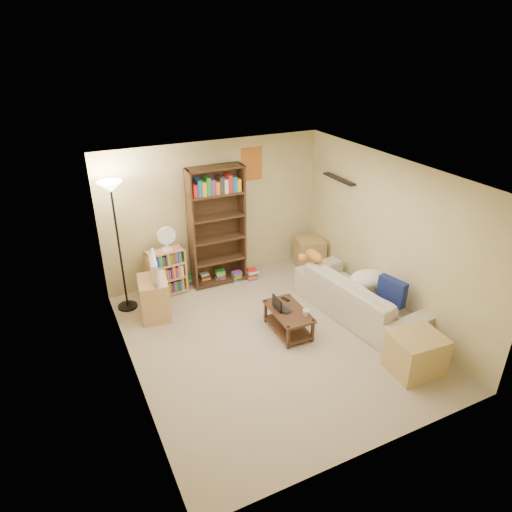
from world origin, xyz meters
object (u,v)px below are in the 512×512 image
at_px(tv_stand, 154,298).
at_px(end_cabinet, 416,354).
at_px(tabby_cat, 312,256).
at_px(mug, 306,313).
at_px(floor_lamp, 114,210).
at_px(sofa, 360,296).
at_px(laptop, 284,307).
at_px(desk_fan, 167,238).
at_px(tall_bookshelf, 217,224).
at_px(short_bookshelf, 166,272).
at_px(television, 151,269).
at_px(side_table, 309,253).
at_px(coffee_table, 288,318).

bearing_deg(tv_stand, end_cabinet, -36.66).
distance_m(tabby_cat, mug, 1.25).
distance_m(tabby_cat, floor_lamp, 3.22).
xyz_separation_m(sofa, laptop, (-1.29, 0.18, 0.06)).
relative_size(laptop, desk_fan, 0.84).
distance_m(laptop, floor_lamp, 2.94).
height_order(tall_bookshelf, short_bookshelf, tall_bookshelf).
distance_m(television, side_table, 3.20).
xyz_separation_m(television, tall_bookshelf, (1.33, 0.58, 0.28)).
xyz_separation_m(tall_bookshelf, side_table, (1.80, -0.18, -0.84)).
height_order(tabby_cat, laptop, tabby_cat).
distance_m(tabby_cat, side_table, 1.21).
bearing_deg(floor_lamp, coffee_table, -40.40).
relative_size(coffee_table, end_cabinet, 1.31).
bearing_deg(television, desk_fan, -29.44).
xyz_separation_m(tabby_cat, laptop, (-0.89, -0.67, -0.37)).
xyz_separation_m(tv_stand, floor_lamp, (-0.36, 0.45, 1.39)).
xyz_separation_m(tall_bookshelf, short_bookshelf, (-0.96, -0.01, -0.71)).
bearing_deg(laptop, coffee_table, -173.89).
relative_size(mug, floor_lamp, 0.06).
distance_m(tv_stand, television, 0.52).
height_order(sofa, end_cabinet, sofa).
relative_size(tall_bookshelf, short_bookshelf, 2.55).
relative_size(television, desk_fan, 1.57).
bearing_deg(laptop, television, 38.87).
bearing_deg(desk_fan, tall_bookshelf, 3.12).
distance_m(sofa, side_table, 1.80).
bearing_deg(coffee_table, floor_lamp, 141.09).
relative_size(tabby_cat, desk_fan, 1.24).
xyz_separation_m(mug, end_cabinet, (0.93, -1.28, -0.15)).
distance_m(coffee_table, television, 2.23).
relative_size(sofa, coffee_table, 2.77).
bearing_deg(desk_fan, short_bookshelf, 137.23).
xyz_separation_m(tv_stand, tall_bookshelf, (1.33, 0.58, 0.80)).
bearing_deg(tabby_cat, side_table, 59.06).
bearing_deg(sofa, television, 57.84).
distance_m(sofa, tabby_cat, 1.03).
distance_m(tabby_cat, tall_bookshelf, 1.71).
height_order(tabby_cat, coffee_table, tabby_cat).
height_order(mug, tv_stand, tv_stand).
distance_m(coffee_table, side_table, 2.22).
bearing_deg(tall_bookshelf, floor_lamp, -174.63).
bearing_deg(tall_bookshelf, coffee_table, -77.93).
bearing_deg(tall_bookshelf, mug, -75.14).
bearing_deg(floor_lamp, side_table, -0.79).
distance_m(tv_stand, short_bookshelf, 0.69).
bearing_deg(laptop, short_bookshelf, 20.94).
distance_m(television, desk_fan, 0.71).
xyz_separation_m(sofa, coffee_table, (-1.26, 0.09, -0.10)).
height_order(mug, television, television).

